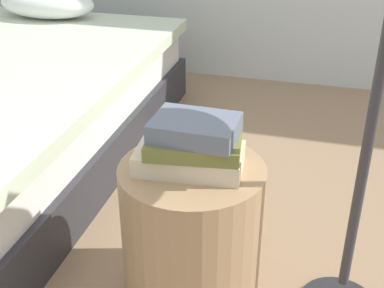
# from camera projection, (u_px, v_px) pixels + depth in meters

# --- Properties ---
(side_table) EXTENTS (0.42, 0.42, 0.46)m
(side_table) POSITION_uv_depth(u_px,v_px,m) (192.00, 233.00, 1.56)
(side_table) COLOR tan
(side_table) RESTS_ON ground_plane
(book_cream) EXTENTS (0.31, 0.20, 0.06)m
(book_cream) POSITION_uv_depth(u_px,v_px,m) (189.00, 159.00, 1.44)
(book_cream) COLOR beige
(book_cream) RESTS_ON side_table
(book_olive) EXTENTS (0.28, 0.21, 0.04)m
(book_olive) POSITION_uv_depth(u_px,v_px,m) (194.00, 143.00, 1.41)
(book_olive) COLOR olive
(book_olive) RESTS_ON book_cream
(book_slate) EXTENTS (0.23, 0.18, 0.05)m
(book_slate) POSITION_uv_depth(u_px,v_px,m) (195.00, 128.00, 1.39)
(book_slate) COLOR slate
(book_slate) RESTS_ON book_olive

